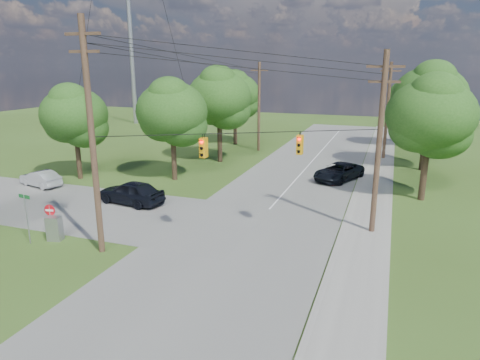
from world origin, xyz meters
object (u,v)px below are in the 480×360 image
at_px(pole_ne, 379,142).
at_px(control_cabinet, 55,228).
at_px(pole_sw, 92,136).
at_px(pole_north_w, 259,106).
at_px(pole_north_e, 387,110).
at_px(car_cross_dark, 131,192).
at_px(car_cross_silver, 40,178).
at_px(do_not_enter_sign, 50,213).
at_px(car_main_north, 339,172).

height_order(pole_ne, control_cabinet, pole_ne).
distance_m(pole_sw, pole_north_w, 29.62).
bearing_deg(control_cabinet, pole_north_e, 47.29).
height_order(car_cross_dark, car_cross_silver, car_cross_dark).
bearing_deg(car_cross_silver, pole_ne, 101.09).
bearing_deg(pole_sw, pole_north_w, 90.77).
distance_m(pole_sw, pole_north_e, 32.55).
relative_size(pole_sw, pole_north_e, 1.20).
bearing_deg(pole_north_w, control_cabinet, -95.94).
relative_size(pole_north_w, control_cabinet, 7.09).
bearing_deg(car_cross_silver, do_not_enter_sign, 60.67).
height_order(car_cross_silver, do_not_enter_sign, do_not_enter_sign).
xyz_separation_m(car_cross_dark, do_not_enter_sign, (-0.80, -6.89, 0.61)).
height_order(pole_north_w, car_cross_dark, pole_north_w).
distance_m(pole_north_e, control_cabinet, 34.08).
relative_size(pole_north_e, car_cross_silver, 2.48).
distance_m(control_cabinet, do_not_enter_sign, 0.92).
bearing_deg(pole_north_e, car_cross_dark, -126.84).
distance_m(pole_north_w, car_main_north, 15.45).
bearing_deg(pole_sw, car_cross_silver, 144.95).
relative_size(car_cross_dark, do_not_enter_sign, 2.48).
height_order(pole_sw, car_cross_silver, pole_sw).
xyz_separation_m(car_main_north, do_not_enter_sign, (-13.97, -18.55, 0.72)).
bearing_deg(do_not_enter_sign, control_cabinet, -36.68).
xyz_separation_m(pole_north_e, car_cross_silver, (-26.19, -20.70, -4.43)).
height_order(pole_ne, car_cross_silver, pole_ne).
distance_m(pole_north_e, do_not_enter_sign, 34.00).
distance_m(pole_north_e, car_cross_silver, 33.67).
distance_m(pole_north_e, pole_north_w, 13.90).
distance_m(pole_sw, car_cross_silver, 16.45).
relative_size(pole_north_w, car_main_north, 1.89).
xyz_separation_m(pole_sw, car_main_north, (10.10, 19.14, -5.46)).
bearing_deg(control_cabinet, pole_ne, 10.51).
xyz_separation_m(pole_north_w, car_cross_silver, (-12.29, -20.70, -4.43)).
bearing_deg(pole_north_w, do_not_enter_sign, -96.82).
height_order(pole_sw, do_not_enter_sign, pole_sw).
height_order(control_cabinet, do_not_enter_sign, do_not_enter_sign).
xyz_separation_m(car_cross_dark, car_cross_silver, (-9.62, 1.41, -0.18)).
bearing_deg(do_not_enter_sign, pole_ne, 13.74).
xyz_separation_m(pole_north_e, control_cabinet, (-16.94, -29.23, -4.42)).
distance_m(car_cross_silver, control_cabinet, 12.58).
height_order(car_cross_silver, car_main_north, car_main_north).
bearing_deg(car_main_north, car_cross_dark, -114.34).
distance_m(car_cross_dark, control_cabinet, 7.14).
distance_m(pole_sw, car_cross_dark, 9.70).
bearing_deg(pole_ne, car_cross_dark, -179.63).
distance_m(pole_sw, do_not_enter_sign, 6.14).
bearing_deg(do_not_enter_sign, pole_north_e, 50.87).
height_order(pole_ne, car_cross_dark, pole_ne).
xyz_separation_m(pole_sw, pole_north_w, (-0.40, 29.60, -1.10)).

